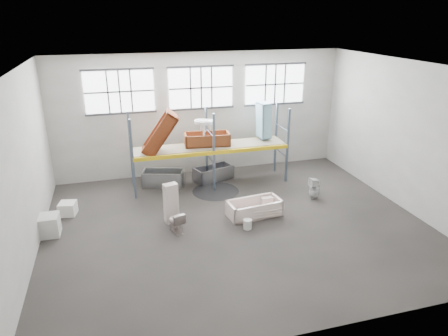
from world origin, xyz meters
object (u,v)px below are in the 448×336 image
object	(u,v)px
steel_tub_right	(213,173)
blue_tub_upright	(264,120)
cistern_tall	(171,203)
steel_tub_left	(163,178)
carton_near	(47,226)
rust_tub_flat	(207,139)
bathtub_beige	(254,208)
toilet_beige	(176,221)
toilet_white	(314,188)
bucket	(248,224)

from	to	relation	value
steel_tub_right	blue_tub_upright	size ratio (longest dim) A/B	1.09
cistern_tall	blue_tub_upright	xyz separation A→B (m)	(4.27, 3.02, 1.72)
steel_tub_left	carton_near	size ratio (longest dim) A/B	2.14
cistern_tall	rust_tub_flat	world-z (taller)	rust_tub_flat
rust_tub_flat	carton_near	size ratio (longest dim) A/B	2.32
steel_tub_left	blue_tub_upright	size ratio (longest dim) A/B	1.13
bathtub_beige	cistern_tall	distance (m)	2.81
steel_tub_left	steel_tub_right	distance (m)	2.05
steel_tub_right	carton_near	world-z (taller)	carton_near
toilet_beige	toilet_white	world-z (taller)	toilet_white
toilet_beige	steel_tub_left	xyz separation A→B (m)	(0.11, 3.82, -0.05)
toilet_white	steel_tub_left	distance (m)	5.88
toilet_beige	steel_tub_right	world-z (taller)	toilet_beige
steel_tub_left	bathtub_beige	bearing A→B (deg)	-52.74
blue_tub_upright	toilet_beige	bearing A→B (deg)	-138.96
steel_tub_left	blue_tub_upright	bearing A→B (deg)	-1.81
toilet_beige	bucket	size ratio (longest dim) A/B	2.20
steel_tub_left	bucket	xyz separation A→B (m)	(2.09, -4.25, -0.14)
bathtub_beige	toilet_white	size ratio (longest dim) A/B	2.25
toilet_beige	blue_tub_upright	size ratio (longest dim) A/B	0.49
bathtub_beige	toilet_white	bearing A→B (deg)	7.76
steel_tub_left	bucket	size ratio (longest dim) A/B	5.08
rust_tub_flat	bucket	bearing A→B (deg)	-85.17
cistern_tall	toilet_white	xyz separation A→B (m)	(5.34, 0.38, -0.27)
bathtub_beige	toilet_white	distance (m)	2.66
toilet_beige	rust_tub_flat	world-z (taller)	rust_tub_flat
steel_tub_left	carton_near	distance (m)	4.96
bathtub_beige	toilet_beige	world-z (taller)	toilet_beige
bucket	steel_tub_left	bearing A→B (deg)	116.21
toilet_white	carton_near	xyz separation A→B (m)	(-9.16, -0.19, -0.08)
bucket	rust_tub_flat	bearing A→B (deg)	94.83
blue_tub_upright	bucket	xyz separation A→B (m)	(-2.03, -4.12, -2.24)
cistern_tall	rust_tub_flat	size ratio (longest dim) A/B	0.77
cistern_tall	rust_tub_flat	xyz separation A→B (m)	(1.91, 2.91, 1.15)
toilet_white	steel_tub_right	xyz separation A→B (m)	(-3.14, 2.74, -0.12)
blue_tub_upright	carton_near	bearing A→B (deg)	-160.76
cistern_tall	bucket	distance (m)	2.56
blue_tub_upright	bucket	world-z (taller)	blue_tub_upright
cistern_tall	steel_tub_right	world-z (taller)	cistern_tall
bathtub_beige	rust_tub_flat	distance (m)	3.65
cistern_tall	carton_near	size ratio (longest dim) A/B	1.78
carton_near	blue_tub_upright	bearing A→B (deg)	19.24
cistern_tall	bucket	bearing A→B (deg)	-39.94
toilet_beige	steel_tub_right	xyz separation A→B (m)	(2.16, 3.80, -0.06)
toilet_beige	blue_tub_upright	bearing A→B (deg)	-155.86
toilet_white	steel_tub_right	world-z (taller)	toilet_white
blue_tub_upright	carton_near	xyz separation A→B (m)	(-8.10, -2.83, -2.07)
bucket	blue_tub_upright	bearing A→B (deg)	63.81
cistern_tall	steel_tub_right	xyz separation A→B (m)	(2.20, 3.13, -0.39)
steel_tub_left	rust_tub_flat	distance (m)	2.34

